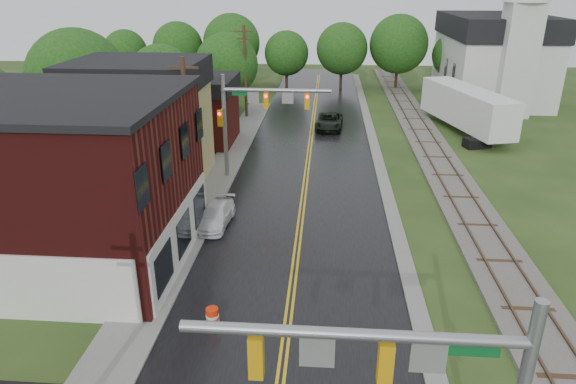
# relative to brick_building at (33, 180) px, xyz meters

# --- Properties ---
(main_road) EXTENTS (10.00, 90.00, 0.02)m
(main_road) POSITION_rel_brick_building_xyz_m (12.48, 15.00, -4.15)
(main_road) COLOR black
(main_road) RESTS_ON ground
(curb_right) EXTENTS (0.80, 70.00, 0.12)m
(curb_right) POSITION_rel_brick_building_xyz_m (17.88, 20.00, -4.15)
(curb_right) COLOR gray
(curb_right) RESTS_ON ground
(sidewalk_left) EXTENTS (2.40, 50.00, 0.12)m
(sidewalk_left) POSITION_rel_brick_building_xyz_m (6.28, 10.00, -4.15)
(sidewalk_left) COLOR gray
(sidewalk_left) RESTS_ON ground
(brick_building) EXTENTS (14.30, 10.30, 8.30)m
(brick_building) POSITION_rel_brick_building_xyz_m (0.00, 0.00, 0.00)
(brick_building) COLOR #49100F
(brick_building) RESTS_ON ground
(yellow_house) EXTENTS (8.00, 7.00, 6.40)m
(yellow_house) POSITION_rel_brick_building_xyz_m (1.48, 11.00, -0.95)
(yellow_house) COLOR tan
(yellow_house) RESTS_ON ground
(darkred_building) EXTENTS (7.00, 6.00, 4.40)m
(darkred_building) POSITION_rel_brick_building_xyz_m (2.48, 20.00, -1.95)
(darkred_building) COLOR #3F0F0C
(darkred_building) RESTS_ON ground
(church) EXTENTS (10.40, 18.40, 20.00)m
(church) POSITION_rel_brick_building_xyz_m (32.48, 38.74, 1.68)
(church) COLOR silver
(church) RESTS_ON ground
(railroad) EXTENTS (3.20, 80.00, 0.30)m
(railroad) POSITION_rel_brick_building_xyz_m (22.48, 20.00, -4.05)
(railroad) COLOR #59544C
(railroad) RESTS_ON ground
(traffic_signal_far) EXTENTS (7.34, 0.43, 7.20)m
(traffic_signal_far) POSITION_rel_brick_building_xyz_m (9.01, 12.00, 0.82)
(traffic_signal_far) COLOR gray
(traffic_signal_far) RESTS_ON ground
(utility_pole_b) EXTENTS (1.80, 0.28, 9.00)m
(utility_pole_b) POSITION_rel_brick_building_xyz_m (5.68, 7.00, 0.57)
(utility_pole_b) COLOR #382616
(utility_pole_b) RESTS_ON ground
(utility_pole_c) EXTENTS (1.80, 0.28, 9.00)m
(utility_pole_c) POSITION_rel_brick_building_xyz_m (5.68, 29.00, 0.57)
(utility_pole_c) COLOR #382616
(utility_pole_c) RESTS_ON ground
(tree_left_b) EXTENTS (7.60, 7.60, 9.69)m
(tree_left_b) POSITION_rel_brick_building_xyz_m (-5.36, 16.90, 1.57)
(tree_left_b) COLOR black
(tree_left_b) RESTS_ON ground
(tree_left_c) EXTENTS (6.00, 6.00, 7.65)m
(tree_left_c) POSITION_rel_brick_building_xyz_m (-1.36, 24.90, 0.36)
(tree_left_c) COLOR black
(tree_left_c) RESTS_ON ground
(tree_left_e) EXTENTS (6.40, 6.40, 8.16)m
(tree_left_e) POSITION_rel_brick_building_xyz_m (3.64, 30.90, 0.66)
(tree_left_e) COLOR black
(tree_left_e) RESTS_ON ground
(suv_dark) EXTENTS (2.72, 5.25, 1.42)m
(suv_dark) POSITION_rel_brick_building_xyz_m (14.08, 25.33, -3.44)
(suv_dark) COLOR black
(suv_dark) RESTS_ON ground
(pickup_white) EXTENTS (1.89, 4.13, 1.17)m
(pickup_white) POSITION_rel_brick_building_xyz_m (7.69, 4.25, -3.57)
(pickup_white) COLOR white
(pickup_white) RESTS_ON ground
(semi_trailer) EXTENTS (6.01, 12.99, 3.98)m
(semi_trailer) POSITION_rel_brick_building_xyz_m (26.36, 25.05, -1.80)
(semi_trailer) COLOR black
(semi_trailer) RESTS_ON ground
(construction_barrel) EXTENTS (0.59, 0.59, 0.90)m
(construction_barrel) POSITION_rel_brick_building_xyz_m (9.51, -5.00, -3.70)
(construction_barrel) COLOR red
(construction_barrel) RESTS_ON ground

